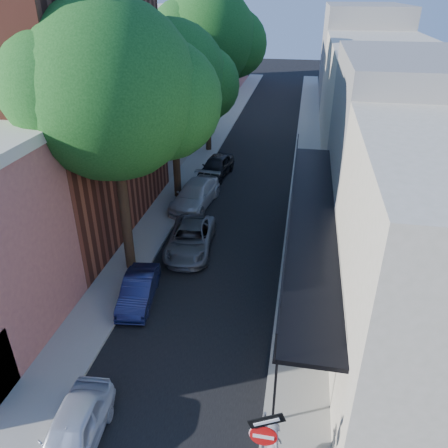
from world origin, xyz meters
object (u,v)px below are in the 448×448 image
at_px(parked_car_a, 72,434).
at_px(parked_car_e, 216,166).
at_px(oak_mid, 180,79).
at_px(sign_post, 264,439).
at_px(oak_near, 124,94).
at_px(pedestrian, 273,446).
at_px(oak_far, 214,39).
at_px(parked_car_d, 195,195).
at_px(parked_car_c, 191,239).
at_px(parked_car_b, 139,290).

bearing_deg(parked_car_a, parked_car_e, 85.83).
bearing_deg(oak_mid, sign_post, -69.14).
distance_m(oak_near, pedestrian, 13.00).
xyz_separation_m(oak_far, pedestrian, (6.75, -25.71, -7.26)).
bearing_deg(parked_car_d, pedestrian, -62.41).
height_order(oak_far, parked_car_c, oak_far).
bearing_deg(pedestrian, oak_mid, -2.46).
relative_size(parked_car_c, parked_car_e, 1.11).
bearing_deg(parked_car_a, parked_car_c, 82.53).
height_order(sign_post, pedestrian, sign_post).
bearing_deg(parked_car_b, parked_car_a, -92.94).
distance_m(parked_car_a, parked_car_e, 20.65).
xyz_separation_m(sign_post, oak_mid, (-6.58, 17.26, 5.02)).
distance_m(oak_mid, parked_car_b, 12.32).
height_order(parked_car_b, pedestrian, pedestrian).
bearing_deg(parked_car_e, sign_post, -68.16).
distance_m(parked_car_c, parked_car_e, 9.76).
height_order(oak_mid, parked_car_e, oak_mid).
distance_m(parked_car_a, parked_car_b, 6.64).
bearing_deg(oak_far, oak_near, -90.04).
height_order(oak_near, parked_car_a, oak_near).
relative_size(parked_car_d, parked_car_e, 1.16).
bearing_deg(sign_post, parked_car_a, 177.76).
height_order(sign_post, oak_near, oak_near).
distance_m(oak_near, oak_far, 17.01).
distance_m(parked_car_b, parked_car_d, 9.28).
xyz_separation_m(parked_car_e, pedestrian, (5.55, -20.27, 0.29)).
distance_m(sign_post, pedestrian, 1.22).
height_order(parked_car_e, pedestrian, pedestrian).
height_order(oak_near, oak_mid, oak_near).
relative_size(oak_mid, parked_car_a, 2.79).
xyz_separation_m(sign_post, parked_car_e, (-5.31, 20.85, -1.33)).
xyz_separation_m(oak_near, parked_car_b, (0.77, -2.47, -7.32)).
bearing_deg(oak_far, parked_car_e, -77.51).
xyz_separation_m(oak_far, parked_car_d, (0.89, -10.20, -7.56)).
relative_size(sign_post, parked_car_b, 0.88).
relative_size(sign_post, pedestrian, 1.71).
bearing_deg(parked_car_e, parked_car_c, -78.58).
height_order(parked_car_a, parked_car_d, parked_car_d).
bearing_deg(parked_car_d, sign_post, -63.86).
bearing_deg(parked_car_d, parked_car_e, 93.12).
relative_size(parked_car_b, parked_car_c, 0.74).
bearing_deg(pedestrian, parked_car_c, 0.22).
height_order(oak_near, parked_car_b, oak_near).
xyz_separation_m(parked_car_c, parked_car_e, (-0.66, 9.74, 0.07)).
xyz_separation_m(oak_mid, parked_car_a, (1.33, -17.05, -6.43)).
distance_m(sign_post, oak_mid, 19.14).
relative_size(parked_car_c, pedestrian, 2.62).
xyz_separation_m(oak_mid, parked_car_e, (1.27, 3.60, -6.35)).
height_order(sign_post, parked_car_e, sign_post).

